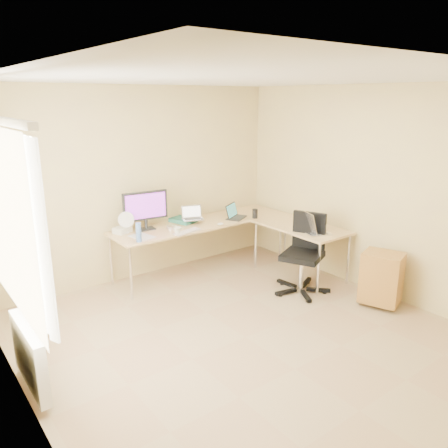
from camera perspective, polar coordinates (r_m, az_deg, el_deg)
floor at (r=4.85m, az=2.77°, el=-14.28°), size 4.50×4.50×0.00m
ceiling at (r=4.20m, az=3.26°, el=18.09°), size 4.50×4.50×0.00m
wall_back at (r=6.19m, az=-10.59°, el=5.05°), size 4.50×0.00×4.50m
wall_left at (r=3.45m, az=-24.87°, el=-4.91°), size 0.00×4.50×4.50m
wall_right at (r=5.89m, az=18.86°, el=3.91°), size 0.00×4.50×4.50m
desk_main at (r=6.45m, az=-2.79°, el=-2.86°), size 2.65×0.70×0.73m
desk_return at (r=6.34m, az=9.71°, el=-3.42°), size 0.70×1.30×0.73m
monitor at (r=6.00m, az=-10.02°, el=1.72°), size 0.63×0.26×0.52m
book_stack at (r=6.35m, az=-5.28°, el=0.50°), size 0.33×0.39×0.06m
laptop_center at (r=6.24m, az=-4.03°, el=1.41°), size 0.35×0.30×0.19m
laptop_black at (r=6.51m, az=1.62°, el=1.66°), size 0.42×0.38×0.21m
keyboard at (r=5.87m, az=-4.77°, el=-0.98°), size 0.42×0.19×0.02m
mouse at (r=6.18m, az=-0.46°, el=0.02°), size 0.11×0.09×0.03m
mug at (r=5.78m, az=-5.98°, el=-0.86°), size 0.12×0.12×0.10m
cd_stack at (r=6.06m, az=-6.73°, el=-0.40°), size 0.15×0.15×0.03m
water_bottle at (r=5.53m, az=-10.87°, el=-1.06°), size 0.08×0.08×0.24m
papers at (r=5.76m, az=-10.45°, el=-1.59°), size 0.28×0.35×0.01m
white_box at (r=5.97m, az=-12.89°, el=-0.72°), size 0.26×0.23×0.08m
desk_fan at (r=5.93m, az=-12.54°, el=0.12°), size 0.28×0.28×0.26m
black_cup at (r=6.53m, az=3.99°, el=1.33°), size 0.08×0.08×0.14m
laptop_return at (r=5.89m, az=11.88°, el=-0.10°), size 0.42×0.38×0.24m
office_chair at (r=5.77m, az=9.98°, el=-3.99°), size 0.82×0.82×1.03m
cabinet at (r=5.69m, az=19.51°, el=-6.49°), size 0.49×0.54×0.62m
radiator at (r=4.22m, az=-23.65°, el=-15.26°), size 0.09×0.80×0.55m
window at (r=3.77m, az=-25.96°, el=0.62°), size 0.10×1.80×1.40m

